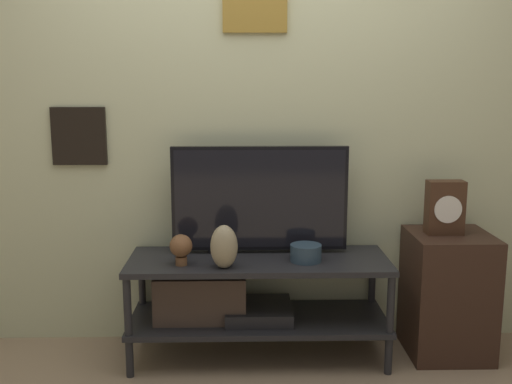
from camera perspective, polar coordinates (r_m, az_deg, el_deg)
ground_plane at (r=3.18m, az=0.39°, el=-17.61°), size 12.00×12.00×0.00m
wall_back at (r=3.40m, az=0.13°, el=8.08°), size 6.40×0.08×2.70m
media_console at (r=3.30m, az=-1.89°, el=-9.79°), size 1.40×0.50×0.56m
television at (r=3.27m, az=0.35°, el=-0.65°), size 0.96×0.05×0.59m
vase_wide_bowl at (r=3.19m, az=4.76°, el=-5.80°), size 0.17×0.17×0.09m
vase_urn_stoneware at (r=3.05m, az=-3.06°, el=-5.22°), size 0.14×0.12×0.22m
decorative_bust at (r=3.12m, az=-7.16°, el=-5.23°), size 0.12×0.12×0.16m
side_table at (r=3.52m, az=17.77°, el=-9.21°), size 0.43×0.44×0.68m
mantel_clock at (r=3.38m, az=17.55°, el=-1.41°), size 0.20×0.11×0.29m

